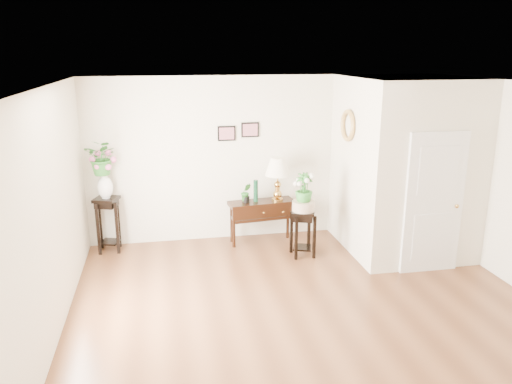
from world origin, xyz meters
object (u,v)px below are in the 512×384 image
object	(u,v)px
table_lamp	(278,180)
plant_stand_b	(303,233)
console_table	(261,222)
plant_stand_a	(108,224)

from	to	relation	value
table_lamp	plant_stand_b	xyz separation A→B (m)	(0.26, -0.68, -0.71)
console_table	plant_stand_b	world-z (taller)	plant_stand_b
console_table	table_lamp	distance (m)	0.77
plant_stand_a	table_lamp	bearing A→B (deg)	-2.38
plant_stand_a	plant_stand_b	distance (m)	3.16
plant_stand_a	plant_stand_b	bearing A→B (deg)	-14.55
console_table	plant_stand_a	world-z (taller)	plant_stand_a
plant_stand_b	console_table	bearing A→B (deg)	128.21
console_table	plant_stand_b	bearing A→B (deg)	-58.26
console_table	plant_stand_a	distance (m)	2.53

